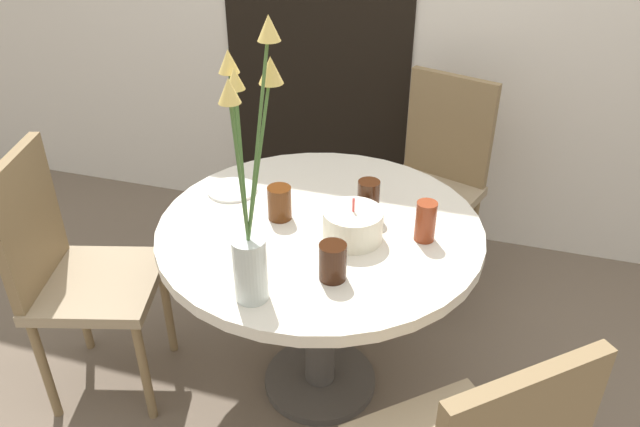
% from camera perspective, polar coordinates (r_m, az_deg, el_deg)
% --- Properties ---
extents(ground_plane, '(16.00, 16.00, 0.00)m').
position_cam_1_polar(ground_plane, '(2.43, -0.00, -15.17)').
color(ground_plane, '#6B5B4C').
extents(doorway_panel, '(0.90, 0.01, 2.05)m').
position_cam_1_polar(doorway_panel, '(2.98, -0.31, 17.08)').
color(doorway_panel, black).
rests_on(doorway_panel, ground_plane).
extents(dining_table, '(1.03, 1.03, 0.71)m').
position_cam_1_polar(dining_table, '(2.05, -0.00, -4.01)').
color(dining_table, silver).
rests_on(dining_table, ground_plane).
extents(chair_far_back, '(0.51, 0.51, 0.93)m').
position_cam_1_polar(chair_far_back, '(2.70, 10.43, 3.69)').
color(chair_far_back, '#9E896B').
rests_on(chair_far_back, ground_plane).
extents(chair_left_flank, '(0.49, 0.49, 0.93)m').
position_cam_1_polar(chair_left_flank, '(2.26, -21.88, -4.41)').
color(chair_left_flank, '#9E896B').
rests_on(chair_left_flank, ground_plane).
extents(birthday_cake, '(0.18, 0.18, 0.14)m').
position_cam_1_polar(birthday_cake, '(1.89, 3.02, -1.05)').
color(birthday_cake, white).
rests_on(birthday_cake, dining_table).
extents(flower_vase, '(0.16, 0.22, 0.74)m').
position_cam_1_polar(flower_vase, '(1.55, -6.40, 0.71)').
color(flower_vase, silver).
rests_on(flower_vase, dining_table).
extents(side_plate, '(0.17, 0.17, 0.01)m').
position_cam_1_polar(side_plate, '(2.18, -8.01, 2.15)').
color(side_plate, white).
rests_on(side_plate, dining_table).
extents(drink_glass_0, '(0.08, 0.08, 0.11)m').
position_cam_1_polar(drink_glass_0, '(1.99, -3.72, 0.98)').
color(drink_glass_0, '#51280F').
rests_on(drink_glass_0, dining_table).
extents(drink_glass_1, '(0.06, 0.06, 0.13)m').
position_cam_1_polar(drink_glass_1, '(1.90, 9.63, -0.70)').
color(drink_glass_1, maroon).
rests_on(drink_glass_1, dining_table).
extents(drink_glass_2, '(0.07, 0.07, 0.13)m').
position_cam_1_polar(drink_glass_2, '(2.00, 4.45, 1.33)').
color(drink_glass_2, '#33190C').
rests_on(drink_glass_2, dining_table).
extents(drink_glass_3, '(0.08, 0.08, 0.11)m').
position_cam_1_polar(drink_glass_3, '(1.72, 1.16, -4.43)').
color(drink_glass_3, '#33190C').
rests_on(drink_glass_3, dining_table).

